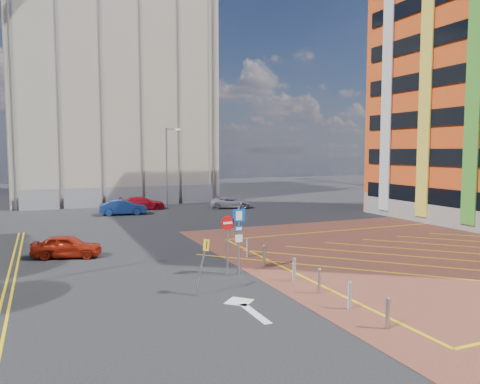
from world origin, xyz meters
TOP-DOWN VIEW (x-y plane):
  - ground at (0.00, 0.00)m, footprint 140.00×140.00m
  - forecourt at (14.00, 0.00)m, footprint 26.00×26.00m
  - lamp_back at (4.08, 28.00)m, footprint 1.53×0.16m
  - sign_cluster at (0.30, 0.98)m, footprint 1.17×0.12m
  - warning_sign at (-1.99, -1.28)m, footprint 0.73×0.41m
  - bollard_row at (2.30, -1.67)m, footprint 0.14×11.14m
  - construction_building at (0.00, 40.00)m, footprint 21.20×19.20m
  - construction_fence at (1.00, 30.00)m, footprint 21.60×0.06m
  - car_red_left at (-6.62, 7.77)m, footprint 3.85×2.41m
  - car_blue_back at (-1.11, 23.56)m, footprint 4.26×1.96m
  - car_red_back at (1.19, 26.65)m, footprint 4.42×2.01m
  - car_silver_back at (9.47, 24.30)m, footprint 4.41×2.93m

SIDE VIEW (x-z plane):
  - ground at x=0.00m, z-range 0.00..0.00m
  - forecourt at x=14.00m, z-range 0.00..0.02m
  - bollard_row at x=2.30m, z-range 0.02..0.92m
  - car_silver_back at x=9.47m, z-range 0.00..1.13m
  - car_red_left at x=-6.62m, z-range 0.00..1.22m
  - car_red_back at x=1.19m, z-range 0.00..1.25m
  - car_blue_back at x=-1.11m, z-range 0.00..1.35m
  - construction_fence at x=1.00m, z-range 0.00..2.00m
  - warning_sign at x=-1.99m, z-range 0.30..2.55m
  - sign_cluster at x=0.30m, z-range 0.35..3.55m
  - lamp_back at x=4.08m, z-range 0.36..8.36m
  - construction_building at x=0.00m, z-range 0.00..22.00m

